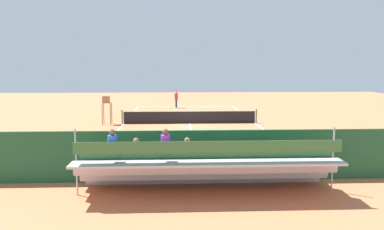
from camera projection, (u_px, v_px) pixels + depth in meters
The scene contains 13 objects.
ground_plane at pixel (190, 123), 28.65m from camera, with size 60.00×60.00×0.00m, color #CC7047.
court_line_markings at pixel (190, 123), 28.69m from camera, with size 10.10×22.20×0.01m.
tennis_net at pixel (190, 117), 28.58m from camera, with size 10.30×0.10×1.07m.
backdrop_wall at pixel (203, 155), 14.66m from camera, with size 18.00×0.16×2.00m, color #235633.
bleacher_stand at pixel (203, 167), 13.31m from camera, with size 9.06×2.40×2.48m.
umpire_chair at pixel (107, 107), 28.02m from camera, with size 0.67×0.67×2.14m.
courtside_bench at pixel (277, 161), 15.58m from camera, with size 1.80×0.40×0.93m.
equipment_bag at pixel (225, 171), 15.41m from camera, with size 0.90×0.36×0.36m, color #334C8C.
tennis_player at pixel (176, 98), 38.48m from camera, with size 0.44×0.56×1.93m.
tennis_racket at pixel (169, 108), 38.42m from camera, with size 0.59×0.38×0.03m.
tennis_ball_near at pixel (161, 110), 36.64m from camera, with size 0.07×0.07×0.07m, color #CCDB33.
tennis_ball_far at pixel (158, 110), 36.53m from camera, with size 0.07×0.07×0.07m, color #CCDB33.
line_judge at pixel (109, 152), 15.19m from camera, with size 0.41×0.55×1.93m.
Camera 1 is at (1.07, 28.27, 4.58)m, focal length 35.24 mm.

